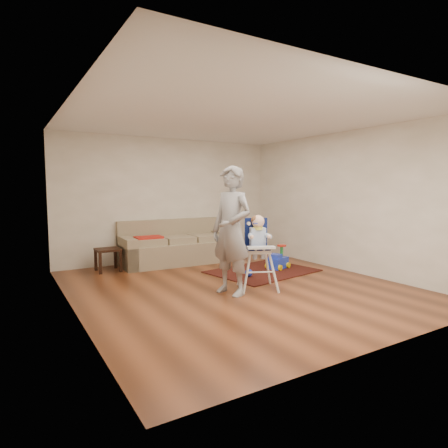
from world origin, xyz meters
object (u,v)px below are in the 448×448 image
side_table (108,260)px  ride_on_toy (278,257)px  toy_ball (249,273)px  sofa (177,242)px  high_chair (258,253)px  adult (231,231)px

side_table → ride_on_toy: bearing=-27.6°
ride_on_toy → toy_ball: (-0.91, -0.29, -0.16)m
sofa → high_chair: (0.26, -2.58, 0.12)m
side_table → sofa: bearing=2.0°
high_chair → ride_on_toy: bearing=63.3°
sofa → high_chair: 2.60m
sofa → side_table: size_ratio=5.43×
side_table → high_chair: bearing=-55.6°
side_table → ride_on_toy: 3.34m
sofa → toy_ball: size_ratio=17.16×
high_chair → adult: adult is taller
ride_on_toy → toy_ball: 0.97m
sofa → ride_on_toy: sofa is taller
ride_on_toy → adult: size_ratio=0.24×
high_chair → adult: bearing=-153.0°
side_table → toy_ball: side_table is taller
high_chair → adult: size_ratio=0.62×
toy_ball → high_chair: bearing=-114.2°
toy_ball → high_chair: high_chair is taller
toy_ball → side_table: bearing=138.1°
toy_ball → adult: size_ratio=0.07×
side_table → adult: 2.93m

